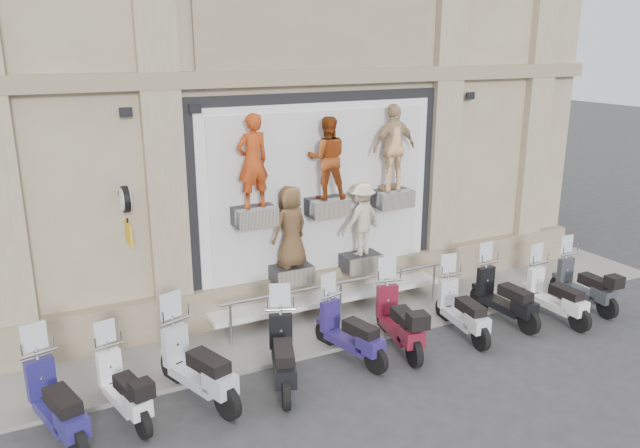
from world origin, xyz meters
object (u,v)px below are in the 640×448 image
at_px(scooter_h, 506,286).
at_px(clock_sign_bracket, 126,207).
at_px(scooter_a, 55,390).
at_px(scooter_e, 350,321).
at_px(scooter_g, 463,300).
at_px(guard_rail, 340,303).
at_px(scooter_d, 283,342).
at_px(scooter_i, 556,286).
at_px(scooter_f, 399,309).
at_px(scooter_c, 197,353).
at_px(scooter_j, 585,275).
at_px(scooter_b, 122,377).

bearing_deg(scooter_h, clock_sign_bracket, 163.27).
bearing_deg(clock_sign_bracket, scooter_a, -127.47).
distance_m(scooter_e, scooter_g, 2.41).
bearing_deg(scooter_a, guard_rail, 0.49).
height_order(guard_rail, scooter_a, scooter_a).
relative_size(scooter_d, scooter_i, 1.06).
bearing_deg(scooter_d, clock_sign_bracket, 153.24).
relative_size(scooter_a, scooter_g, 1.07).
bearing_deg(scooter_h, scooter_a, 178.92).
bearing_deg(guard_rail, scooter_f, -71.00).
height_order(clock_sign_bracket, scooter_i, clock_sign_bracket).
bearing_deg(scooter_c, scooter_e, -17.02).
relative_size(guard_rail, scooter_j, 2.84).
distance_m(scooter_a, scooter_d, 3.45).
xyz_separation_m(clock_sign_bracket, scooter_h, (6.95, -1.83, -2.04)).
distance_m(clock_sign_bracket, scooter_h, 7.47).
xyz_separation_m(scooter_h, scooter_j, (2.02, -0.23, -0.04)).
height_order(scooter_b, scooter_c, scooter_c).
height_order(scooter_g, scooter_i, scooter_g).
distance_m(clock_sign_bracket, scooter_j, 9.43).
bearing_deg(scooter_a, clock_sign_bracket, 37.57).
bearing_deg(scooter_d, scooter_h, 22.61).
relative_size(scooter_h, scooter_i, 1.04).
xyz_separation_m(clock_sign_bracket, scooter_g, (5.77, -1.94, -2.06)).
bearing_deg(scooter_e, scooter_i, -18.64).
bearing_deg(scooter_h, scooter_j, -8.36).
xyz_separation_m(scooter_b, scooter_e, (3.93, 0.06, 0.03)).
bearing_deg(scooter_h, scooter_i, -23.83).
bearing_deg(scooter_d, scooter_f, 25.11).
height_order(scooter_e, scooter_g, scooter_g).
relative_size(scooter_b, scooter_d, 0.90).
relative_size(clock_sign_bracket, scooter_j, 0.57).
bearing_deg(scooter_d, scooter_e, 30.45).
xyz_separation_m(clock_sign_bracket, scooter_a, (-1.50, -1.96, -2.01)).
bearing_deg(scooter_e, scooter_b, 167.54).
bearing_deg(scooter_d, scooter_a, -161.84).
height_order(clock_sign_bracket, scooter_f, clock_sign_bracket).
relative_size(clock_sign_bracket, scooter_a, 0.52).
bearing_deg(scooter_a, scooter_h, -14.08).
height_order(scooter_d, scooter_i, scooter_d).
xyz_separation_m(guard_rail, scooter_i, (4.03, -1.76, 0.27)).
bearing_deg(clock_sign_bracket, scooter_e, -28.17).
bearing_deg(scooter_g, scooter_a, -172.68).
distance_m(scooter_b, scooter_i, 8.51).
bearing_deg(scooter_e, scooter_j, -15.94).
bearing_deg(scooter_i, scooter_g, 171.59).
distance_m(clock_sign_bracket, scooter_b, 2.86).
relative_size(clock_sign_bracket, scooter_h, 0.55).
distance_m(scooter_b, scooter_f, 4.94).
xyz_separation_m(scooter_d, scooter_f, (2.43, 0.22, 0.01)).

